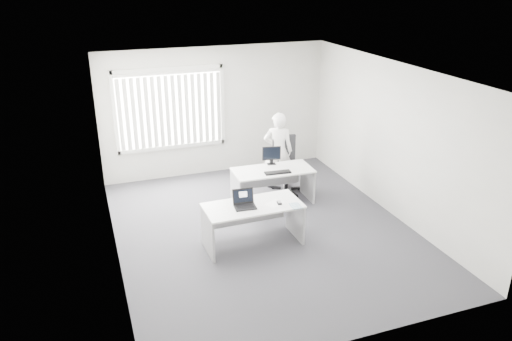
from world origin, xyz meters
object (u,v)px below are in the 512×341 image
object	(u,v)px
desk_near	(253,216)
laptop	(245,200)
office_chair	(286,174)
monitor	(271,155)
desk_far	(273,179)
person	(278,151)

from	to	relation	value
desk_near	laptop	distance (m)	0.37
office_chair	monitor	bearing A→B (deg)	-147.53
desk_near	desk_far	size ratio (longest dim) A/B	1.03
office_chair	monitor	size ratio (longest dim) A/B	3.13
desk_near	monitor	world-z (taller)	monitor
person	desk_near	bearing A→B (deg)	81.94
office_chair	desk_far	bearing A→B (deg)	-128.40
desk_far	person	distance (m)	0.81
office_chair	desk_near	bearing A→B (deg)	-119.27
laptop	desk_near	bearing A→B (deg)	25.69
desk_far	person	size ratio (longest dim) A/B	0.95
person	laptop	bearing A→B (deg)	79.74
desk_near	person	xyz separation A→B (m)	(1.27, 2.04, 0.29)
desk_far	office_chair	world-z (taller)	office_chair
monitor	desk_far	bearing A→B (deg)	-96.88
laptop	monitor	world-z (taller)	monitor
desk_far	desk_near	bearing A→B (deg)	-121.16
desk_near	office_chair	size ratio (longest dim) A/B	1.40
desk_near	laptop	world-z (taller)	laptop
desk_far	office_chair	distance (m)	0.68
monitor	office_chair	bearing A→B (deg)	34.39
laptop	monitor	size ratio (longest dim) A/B	0.94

